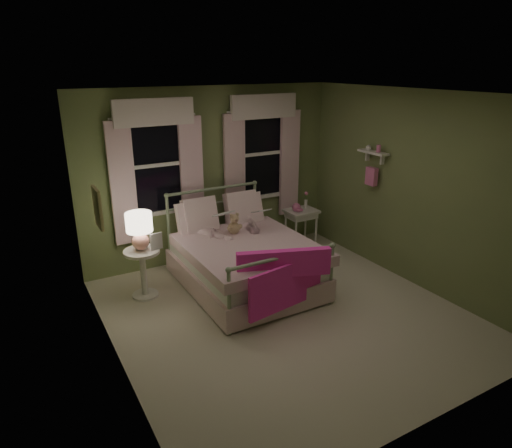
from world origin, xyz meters
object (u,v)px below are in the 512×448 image
bed (243,259)px  child_left (210,213)px  nightstand_left (143,267)px  child_right (246,211)px  nightstand_right (301,216)px  table_lamp (139,228)px  teddy_bear (234,225)px

bed → child_left: size_ratio=2.56×
bed → nightstand_left: 1.33m
child_right → nightstand_right: bearing=-156.9°
child_left → table_lamp: 1.00m
bed → table_lamp: size_ratio=4.14×
teddy_bear → bed: bearing=-90.0°
bed → nightstand_right: bed is taller
child_right → nightstand_right: child_right is taller
teddy_bear → nightstand_left: bearing=175.7°
bed → nightstand_left: bed is taller
teddy_bear → nightstand_right: (1.46, 0.47, -0.24)m
child_right → nightstand_left: 1.63m
child_left → child_right: 0.56m
nightstand_left → bed: bearing=-15.7°
child_right → teddy_bear: (-0.28, -0.16, -0.11)m
child_right → table_lamp: child_right is taller
table_lamp → nightstand_right: size_ratio=0.77×
child_left → nightstand_right: child_left is taller
child_left → nightstand_right: size_ratio=1.24×
bed → nightstand_right: size_ratio=3.18×
bed → child_left: child_left is taller
bed → nightstand_right: bearing=26.6°
nightstand_left → table_lamp: bearing=180.0°
child_left → teddy_bear: child_left is taller
nightstand_right → teddy_bear: bearing=-162.2°
nightstand_left → nightstand_right: size_ratio=1.02×
table_lamp → nightstand_right: 2.79m
teddy_bear → table_lamp: 1.29m
nightstand_left → table_lamp: size_ratio=1.32×
bed → teddy_bear: bearing=90.0°
child_right → nightstand_left: (-1.56, -0.06, -0.48)m
child_left → child_right: bearing=159.0°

